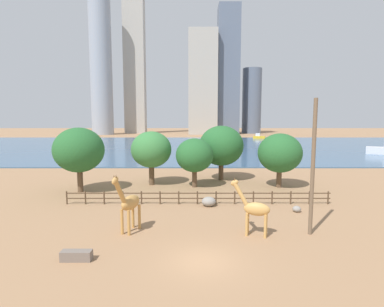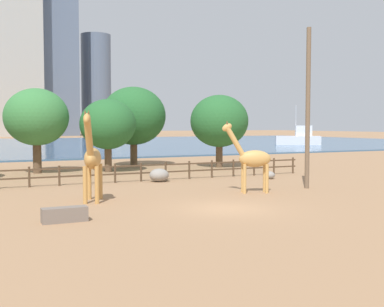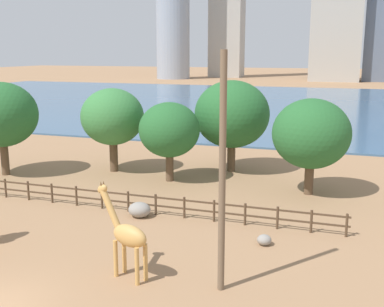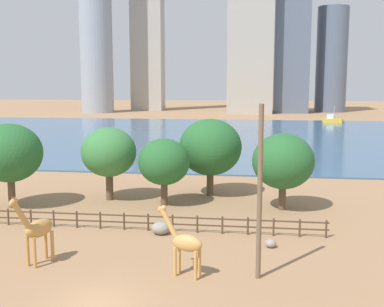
# 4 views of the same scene
# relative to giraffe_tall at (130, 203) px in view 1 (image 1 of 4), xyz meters

# --- Properties ---
(ground_plane) EXTENTS (400.00, 400.00, 0.00)m
(ground_plane) POSITION_rel_giraffe_tall_xyz_m (5.25, 75.41, -2.21)
(ground_plane) COLOR #9E7551
(harbor_water) EXTENTS (180.00, 86.00, 0.20)m
(harbor_water) POSITION_rel_giraffe_tall_xyz_m (5.25, 72.41, -2.11)
(harbor_water) COLOR #3D6084
(harbor_water) RESTS_ON ground
(giraffe_tall) EXTENTS (1.72, 3.24, 4.63)m
(giraffe_tall) POSITION_rel_giraffe_tall_xyz_m (0.00, 0.00, 0.00)
(giraffe_tall) COLOR #C18C47
(giraffe_tall) RESTS_ON ground
(giraffe_companion) EXTENTS (2.94, 1.45, 4.15)m
(giraffe_companion) POSITION_rel_giraffe_tall_xyz_m (9.10, -0.63, -0.23)
(giraffe_companion) COLOR tan
(giraffe_companion) RESTS_ON ground
(utility_pole) EXTENTS (0.28, 0.28, 9.83)m
(utility_pole) POSITION_rel_giraffe_tall_xyz_m (13.26, -0.37, 2.70)
(utility_pole) COLOR brown
(utility_pole) RESTS_ON ground
(boulder_near_fence) EXTENTS (0.74, 0.73, 0.55)m
(boulder_near_fence) POSITION_rel_giraffe_tall_xyz_m (14.12, 4.89, -1.94)
(boulder_near_fence) COLOR gray
(boulder_near_fence) RESTS_ON ground
(boulder_by_pole) EXTENTS (1.36, 1.21, 0.91)m
(boulder_by_pole) POSITION_rel_giraffe_tall_xyz_m (6.25, 6.72, -1.76)
(boulder_by_pole) COLOR gray
(boulder_by_pole) RESTS_ON ground
(feeding_trough) EXTENTS (1.80, 0.60, 0.60)m
(feeding_trough) POSITION_rel_giraffe_tall_xyz_m (-2.23, -4.50, -1.91)
(feeding_trough) COLOR #72665B
(feeding_trough) RESTS_ON ground
(enclosure_fence) EXTENTS (26.12, 0.14, 1.30)m
(enclosure_fence) POSITION_rel_giraffe_tall_xyz_m (5.21, 7.41, -1.46)
(enclosure_fence) COLOR #4C3826
(enclosure_fence) RESTS_ON ground
(tree_left_large) EXTENTS (5.33, 5.33, 6.66)m
(tree_left_large) POSITION_rel_giraffe_tall_xyz_m (15.38, 14.89, 2.04)
(tree_left_large) COLOR brown
(tree_left_large) RESTS_ON ground
(tree_center_broad) EXTENTS (5.69, 5.69, 7.44)m
(tree_center_broad) POSITION_rel_giraffe_tall_xyz_m (-8.30, 12.52, 2.65)
(tree_center_broad) COLOR brown
(tree_center_broad) RESTS_ON ground
(tree_right_tall) EXTENTS (6.09, 6.09, 7.50)m
(tree_right_tall) POSITION_rel_giraffe_tall_xyz_m (8.66, 19.49, 2.53)
(tree_right_tall) COLOR brown
(tree_right_tall) RESTS_ON ground
(tree_left_small) EXTENTS (5.13, 5.13, 6.86)m
(tree_left_small) POSITION_rel_giraffe_tall_xyz_m (-0.55, 16.38, 2.31)
(tree_left_small) COLOR brown
(tree_left_small) RESTS_ON ground
(tree_right_small) EXTENTS (4.62, 4.62, 6.05)m
(tree_right_small) POSITION_rel_giraffe_tall_xyz_m (4.94, 15.02, 1.74)
(tree_right_small) COLOR brown
(tree_right_small) RESTS_ON ground
(boat_sailboat) EXTENTS (5.45, 3.43, 4.62)m
(boat_sailboat) POSITION_rel_giraffe_tall_xyz_m (33.76, 108.49, -1.24)
(boat_sailboat) COLOR gold
(boat_sailboat) RESTS_ON harbor_water
(skyline_tower_needle) EXTENTS (16.11, 8.42, 57.71)m
(skyline_tower_needle) POSITION_rel_giraffe_tall_xyz_m (10.71, 148.92, 26.65)
(skyline_tower_needle) COLOR #ADA89E
(skyline_tower_needle) RESTS_ON ground
(skyline_block_central) EXTENTS (12.30, 8.68, 90.35)m
(skyline_block_central) POSITION_rel_giraffe_tall_xyz_m (-29.97, 163.82, 42.96)
(skyline_block_central) COLOR #ADA89E
(skyline_block_central) RESTS_ON ground
(skyline_tower_glass) EXTENTS (12.25, 12.20, 72.39)m
(skyline_tower_glass) POSITION_rel_giraffe_tall_xyz_m (25.57, 155.61, 33.99)
(skyline_tower_glass) COLOR slate
(skyline_tower_glass) RESTS_ON ground
(skyline_block_left) EXTENTS (11.46, 11.46, 38.87)m
(skyline_block_left) POSITION_rel_giraffe_tall_xyz_m (40.92, 162.47, 17.22)
(skyline_block_left) COLOR slate
(skyline_block_left) RESTS_ON ground
(skyline_block_right) EXTENTS (11.93, 11.93, 75.62)m
(skyline_block_right) POSITION_rel_giraffe_tall_xyz_m (-45.45, 147.23, 35.60)
(skyline_block_right) COLOR #939EAD
(skyline_block_right) RESTS_ON ground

